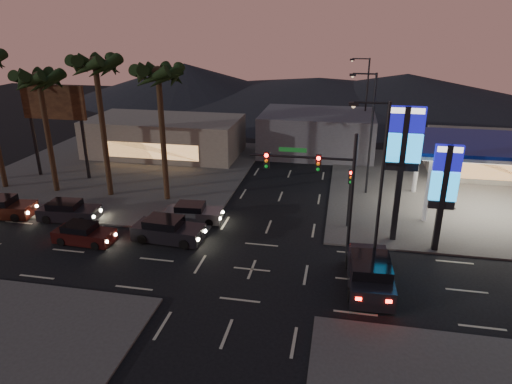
% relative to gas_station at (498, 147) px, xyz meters
% --- Properties ---
extents(ground, '(140.00, 140.00, 0.00)m').
position_rel_gas_station_xyz_m(ground, '(-16.00, -12.00, -5.08)').
color(ground, black).
rests_on(ground, ground).
extents(corner_lot_ne, '(24.00, 24.00, 0.12)m').
position_rel_gas_station_xyz_m(corner_lot_ne, '(0.00, 4.00, -5.02)').
color(corner_lot_ne, '#47443F').
rests_on(corner_lot_ne, ground).
extents(corner_lot_nw, '(24.00, 24.00, 0.12)m').
position_rel_gas_station_xyz_m(corner_lot_nw, '(-32.00, 4.00, -5.02)').
color(corner_lot_nw, '#47443F').
rests_on(corner_lot_nw, ground).
extents(gas_station, '(12.20, 8.20, 5.47)m').
position_rel_gas_station_xyz_m(gas_station, '(0.00, 0.00, 0.00)').
color(gas_station, silver).
rests_on(gas_station, ground).
extents(convenience_store, '(10.00, 6.00, 4.00)m').
position_rel_gas_station_xyz_m(convenience_store, '(2.00, 9.00, -3.08)').
color(convenience_store, '#726B5B').
rests_on(convenience_store, ground).
extents(pylon_sign_tall, '(2.20, 0.35, 9.00)m').
position_rel_gas_station_xyz_m(pylon_sign_tall, '(-7.50, -6.50, 1.31)').
color(pylon_sign_tall, black).
rests_on(pylon_sign_tall, ground).
extents(pylon_sign_short, '(1.60, 0.35, 7.00)m').
position_rel_gas_station_xyz_m(pylon_sign_short, '(-5.00, -7.50, -0.42)').
color(pylon_sign_short, black).
rests_on(pylon_sign_short, ground).
extents(traffic_signal_mast, '(6.10, 0.39, 8.00)m').
position_rel_gas_station_xyz_m(traffic_signal_mast, '(-12.24, -10.01, 0.15)').
color(traffic_signal_mast, black).
rests_on(traffic_signal_mast, ground).
extents(pedestal_signal, '(0.32, 0.39, 4.30)m').
position_rel_gas_station_xyz_m(pedestal_signal, '(-10.50, -5.02, -2.16)').
color(pedestal_signal, black).
rests_on(pedestal_signal, ground).
extents(streetlight_near, '(2.14, 0.25, 10.00)m').
position_rel_gas_station_xyz_m(streetlight_near, '(-9.21, -11.00, 0.64)').
color(streetlight_near, black).
rests_on(streetlight_near, ground).
extents(streetlight_mid, '(2.14, 0.25, 10.00)m').
position_rel_gas_station_xyz_m(streetlight_mid, '(-9.21, 2.00, 0.64)').
color(streetlight_mid, black).
rests_on(streetlight_mid, ground).
extents(streetlight_far, '(2.14, 0.25, 10.00)m').
position_rel_gas_station_xyz_m(streetlight_far, '(-9.21, 16.00, 0.64)').
color(streetlight_far, black).
rests_on(streetlight_far, ground).
extents(palm_a, '(4.41, 4.41, 10.86)m').
position_rel_gas_station_xyz_m(palm_a, '(-25.00, -2.50, 4.35)').
color(palm_a, black).
rests_on(palm_a, ground).
extents(palm_b, '(4.41, 4.41, 11.46)m').
position_rel_gas_station_xyz_m(palm_b, '(-30.00, -2.50, 4.89)').
color(palm_b, black).
rests_on(palm_b, ground).
extents(palm_c, '(4.41, 4.41, 10.26)m').
position_rel_gas_station_xyz_m(palm_c, '(-35.00, -2.50, 3.80)').
color(palm_c, black).
rests_on(palm_c, ground).
extents(billboard, '(6.00, 0.30, 8.50)m').
position_rel_gas_station_xyz_m(billboard, '(-36.50, 1.00, 1.25)').
color(billboard, black).
rests_on(billboard, ground).
extents(building_far_west, '(16.00, 8.00, 4.00)m').
position_rel_gas_station_xyz_m(building_far_west, '(-30.00, 10.00, -3.08)').
color(building_far_west, '#726B5B').
rests_on(building_far_west, ground).
extents(building_far_mid, '(12.00, 9.00, 4.40)m').
position_rel_gas_station_xyz_m(building_far_mid, '(-14.00, 14.00, -2.88)').
color(building_far_mid, '#4C4C51').
rests_on(building_far_mid, ground).
extents(hill_left, '(40.00, 40.00, 6.00)m').
position_rel_gas_station_xyz_m(hill_left, '(-41.00, 48.00, -2.08)').
color(hill_left, black).
rests_on(hill_left, ground).
extents(hill_right, '(50.00, 50.00, 5.00)m').
position_rel_gas_station_xyz_m(hill_right, '(-1.00, 48.00, -2.58)').
color(hill_right, black).
rests_on(hill_right, ground).
extents(hill_center, '(60.00, 60.00, 4.00)m').
position_rel_gas_station_xyz_m(hill_center, '(-16.00, 48.00, -3.08)').
color(hill_center, black).
rests_on(hill_center, ground).
extents(car_lane_a_front, '(4.90, 2.30, 1.56)m').
position_rel_gas_station_xyz_m(car_lane_a_front, '(-22.27, -9.31, -4.36)').
color(car_lane_a_front, black).
rests_on(car_lane_a_front, ground).
extents(car_lane_a_mid, '(4.10, 1.87, 1.31)m').
position_rel_gas_station_xyz_m(car_lane_a_mid, '(-27.62, -10.70, -4.47)').
color(car_lane_a_mid, black).
rests_on(car_lane_a_mid, ground).
extents(car_lane_b_front, '(4.23, 1.98, 1.35)m').
position_rel_gas_station_xyz_m(car_lane_b_front, '(-21.56, -6.07, -4.46)').
color(car_lane_b_front, '#5F5F62').
rests_on(car_lane_b_front, ground).
extents(car_lane_b_mid, '(4.50, 2.11, 1.43)m').
position_rel_gas_station_xyz_m(car_lane_b_mid, '(-30.66, -7.57, -4.42)').
color(car_lane_b_mid, black).
rests_on(car_lane_b_mid, ground).
extents(car_lane_b_rear, '(4.85, 2.41, 1.53)m').
position_rel_gas_station_xyz_m(car_lane_b_rear, '(-35.89, -7.99, -4.37)').
color(car_lane_b_rear, '#34150E').
rests_on(car_lane_b_rear, ground).
extents(suv_station, '(2.55, 5.52, 1.81)m').
position_rel_gas_station_xyz_m(suv_station, '(-9.28, -12.54, -4.24)').
color(suv_station, black).
rests_on(suv_station, ground).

